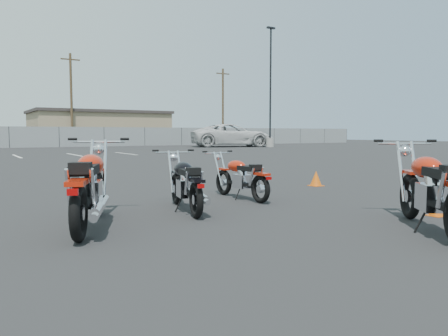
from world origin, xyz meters
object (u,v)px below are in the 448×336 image
motorcycle_front_red (90,187)px  white_van (232,129)px  motorcycle_third_red (242,178)px  motorcycle_rear_red (433,190)px  motorcycle_second_black (186,184)px

motorcycle_front_red → white_van: (19.90, 27.93, 1.10)m
motorcycle_front_red → motorcycle_third_red: size_ratio=1.30×
motorcycle_front_red → motorcycle_third_red: 3.26m
motorcycle_front_red → motorcycle_third_red: motorcycle_front_red is taller
motorcycle_front_red → motorcycle_third_red: (3.08, 1.04, -0.13)m
motorcycle_rear_red → motorcycle_second_black: bearing=124.1°
motorcycle_rear_red → white_van: (16.28, 30.42, 1.11)m
motorcycle_third_red → motorcycle_rear_red: bearing=-81.4°
motorcycle_front_red → motorcycle_second_black: size_ratio=1.21×
motorcycle_front_red → white_van: bearing=54.5°
motorcycle_front_red → motorcycle_rear_red: bearing=-34.6°
motorcycle_second_black → motorcycle_rear_red: 3.55m
motorcycle_third_red → white_van: (16.81, 26.88, 1.23)m
motorcycle_rear_red → white_van: bearing=61.9°
motorcycle_third_red → white_van: bearing=58.0°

